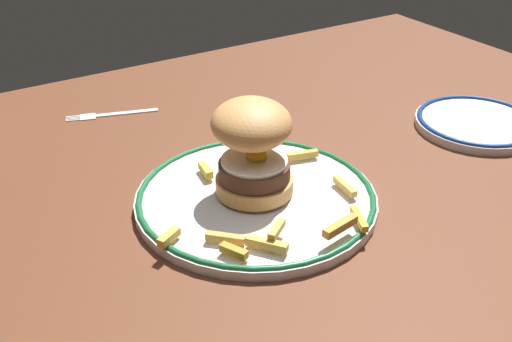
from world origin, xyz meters
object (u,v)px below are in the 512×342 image
(fork, at_px, (110,114))
(burger, at_px, (253,146))
(side_plate, at_px, (477,123))
(dinner_plate, at_px, (256,198))

(fork, bearing_deg, burger, -78.85)
(burger, distance_m, side_plate, 0.40)
(burger, relative_size, side_plate, 0.72)
(dinner_plate, relative_size, side_plate, 1.60)
(dinner_plate, height_order, side_plate, same)
(dinner_plate, bearing_deg, side_plate, 0.20)
(dinner_plate, relative_size, burger, 2.24)
(side_plate, relative_size, fork, 1.31)
(burger, distance_m, fork, 0.34)
(burger, height_order, fork, burger)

